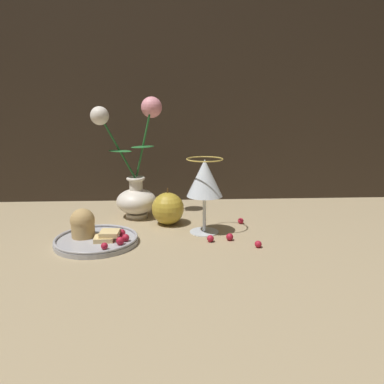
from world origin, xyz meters
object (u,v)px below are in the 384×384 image
plate_with_pastries (93,235)px  wine_glass (205,180)px  vase (135,179)px  apple_beside_vase (168,209)px

plate_with_pastries → wine_glass: wine_glass is taller
wine_glass → plate_with_pastries: bearing=-166.9°
vase → plate_with_pastries: bearing=-111.1°
vase → plate_with_pastries: (-0.08, -0.20, -0.09)m
plate_with_pastries → apple_beside_vase: size_ratio=1.93×
vase → wine_glass: vase is taller
plate_with_pastries → wine_glass: size_ratio=1.02×
plate_with_pastries → wine_glass: 0.28m
wine_glass → apple_beside_vase: size_ratio=1.89×
plate_with_pastries → vase: bearing=68.9°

